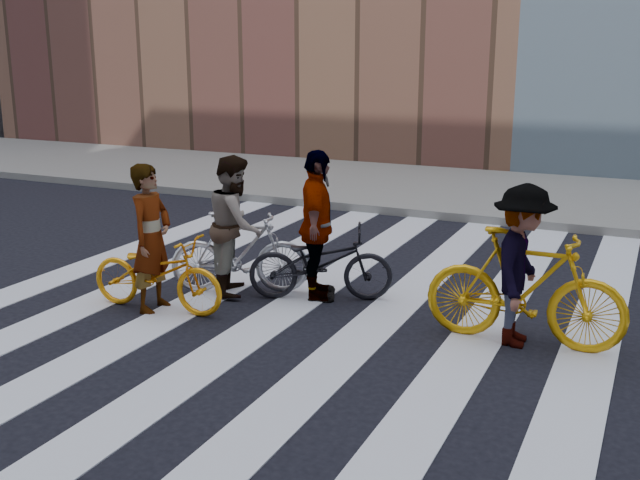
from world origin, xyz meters
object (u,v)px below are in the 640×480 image
Objects in this scene: bike_yellow_right at (525,288)px; rider_rear at (317,226)px; rider_right at (521,266)px; bike_dark_rear at (321,263)px; bike_yellow_left at (157,273)px; rider_mid at (236,225)px; bike_silver_mid at (240,252)px; rider_left at (151,238)px.

bike_yellow_right is 2.56m from rider_rear.
rider_right is at bearing -121.98° from rider_rear.
rider_rear reaches higher than bike_dark_rear.
bike_yellow_right is 1.21× the size of rider_right.
bike_yellow_left is 1.14m from rider_mid.
rider_mid reaches higher than bike_yellow_right.
bike_yellow_right is at bearing -82.92° from bike_yellow_left.
bike_dark_rear is 2.47m from rider_right.
rider_rear reaches higher than rider_mid.
bike_silver_mid is 0.85× the size of bike_yellow_right.
rider_right is (3.46, -0.24, -0.03)m from rider_mid.
bike_silver_mid is 3.47m from bike_yellow_right.
rider_mid is (-1.05, -0.18, 0.40)m from bike_dark_rear.
rider_rear is at bearing 79.24° from bike_yellow_right.
bike_silver_mid is at bearing -34.47° from rider_left.
bike_yellow_left is 0.99× the size of bike_silver_mid.
bike_yellow_left is at bearing -93.07° from rider_left.
rider_right is 2.49m from rider_rear.
rider_rear is (-2.45, 0.42, 0.07)m from rider_right.
rider_rear is at bearing -102.81° from bike_silver_mid.
rider_rear is at bearing -55.61° from bike_yellow_left.
rider_left reaches higher than rider_right.
rider_left reaches higher than bike_yellow_left.
rider_right is (3.99, 0.71, -0.02)m from rider_left.
rider_left reaches higher than bike_yellow_right.
rider_left is (-0.58, -0.95, 0.34)m from bike_silver_mid.
rider_right is (3.41, -0.24, 0.31)m from bike_silver_mid.
bike_yellow_right is 1.16× the size of bike_dark_rear.
bike_dark_rear is 1.04× the size of rider_right.
bike_yellow_left is at bearing 104.38° from bike_dark_rear.
bike_dark_rear reaches higher than bike_yellow_left.
rider_mid is 0.95× the size of rider_rear.
bike_silver_mid is 0.34m from rider_mid.
rider_mid reaches higher than bike_yellow_left.
rider_right reaches higher than bike_yellow_right.
rider_left is 1.91m from rider_rear.
bike_yellow_right is 1.11× the size of rider_rear.
rider_right is at bearing -82.92° from rider_left.
bike_dark_rear is at bearing -103.83° from rider_mid.
bike_silver_mid is (0.53, 0.95, 0.07)m from bike_yellow_left.
rider_left is (-1.59, -1.14, 0.40)m from bike_dark_rear.
rider_rear is at bearing -103.34° from rider_mid.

